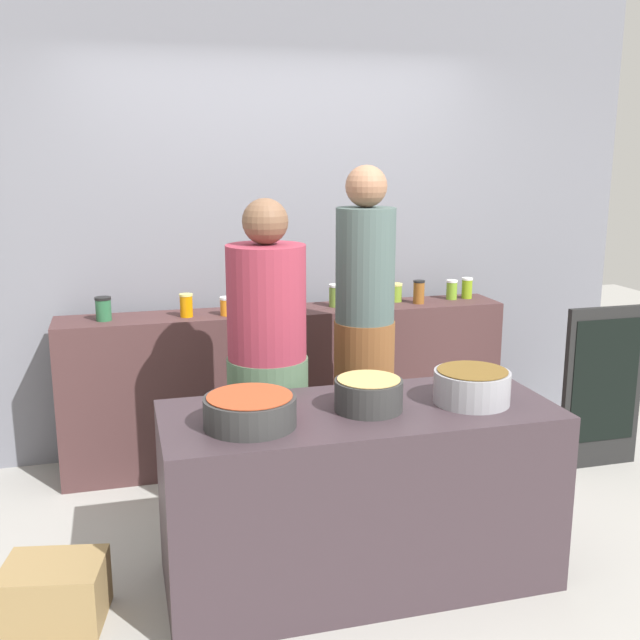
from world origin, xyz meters
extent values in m
plane|color=#999792|center=(0.00, 0.00, 0.00)|extent=(12.00, 12.00, 0.00)
cube|color=slate|center=(0.00, 1.45, 1.50)|extent=(4.80, 0.12, 3.00)
cube|color=#442B2B|center=(0.00, 1.10, 0.48)|extent=(2.70, 0.36, 0.95)
cube|color=#372A30|center=(0.00, -0.30, 0.40)|extent=(1.70, 0.70, 0.80)
cylinder|color=#275D39|center=(-1.06, 1.08, 1.01)|extent=(0.09, 0.09, 0.12)
cylinder|color=black|center=(-1.06, 1.08, 1.08)|extent=(0.09, 0.09, 0.01)
cylinder|color=#CA7607|center=(-0.60, 1.06, 1.01)|extent=(0.07, 0.07, 0.12)
cylinder|color=#D6C666|center=(-0.60, 1.06, 1.08)|extent=(0.08, 0.08, 0.01)
cylinder|color=orange|center=(-0.37, 1.04, 1.00)|extent=(0.08, 0.08, 0.09)
cylinder|color=silver|center=(-0.37, 1.04, 1.05)|extent=(0.08, 0.08, 0.01)
cylinder|color=olive|center=(-0.16, 1.05, 1.00)|extent=(0.07, 0.07, 0.09)
cylinder|color=#D6C666|center=(-0.16, 1.05, 1.05)|extent=(0.08, 0.08, 0.01)
cylinder|color=olive|center=(0.31, 1.11, 1.01)|extent=(0.08, 0.08, 0.12)
cylinder|color=silver|center=(0.31, 1.11, 1.08)|extent=(0.09, 0.09, 0.02)
cylinder|color=olive|center=(0.72, 1.17, 1.00)|extent=(0.08, 0.08, 0.10)
cylinder|color=#D6C666|center=(0.72, 1.17, 1.06)|extent=(0.09, 0.09, 0.01)
cylinder|color=brown|center=(0.84, 1.07, 1.02)|extent=(0.07, 0.07, 0.13)
cylinder|color=black|center=(0.84, 1.07, 1.09)|extent=(0.07, 0.07, 0.01)
cylinder|color=olive|center=(1.10, 1.14, 1.01)|extent=(0.07, 0.07, 0.11)
cylinder|color=silver|center=(1.10, 1.14, 1.07)|extent=(0.07, 0.07, 0.01)
cylinder|color=olive|center=(1.21, 1.15, 1.01)|extent=(0.07, 0.07, 0.12)
cylinder|color=silver|center=(1.21, 1.15, 1.08)|extent=(0.07, 0.07, 0.01)
cylinder|color=#2D2D2D|center=(-0.49, -0.38, 0.86)|extent=(0.37, 0.37, 0.12)
cylinder|color=#A03E21|center=(-0.49, -0.38, 0.93)|extent=(0.34, 0.34, 0.00)
cylinder|color=#2D2D2D|center=(0.03, -0.32, 0.87)|extent=(0.29, 0.29, 0.13)
cylinder|color=tan|center=(0.03, -0.32, 0.94)|extent=(0.27, 0.27, 0.00)
cylinder|color=gray|center=(0.50, -0.35, 0.87)|extent=(0.33, 0.33, 0.14)
cylinder|color=brown|center=(0.50, -0.35, 0.95)|extent=(0.31, 0.31, 0.00)
cylinder|color=#476147|center=(-0.29, 0.25, 0.45)|extent=(0.40, 0.40, 0.90)
cylinder|color=maroon|center=(-0.29, 0.25, 1.18)|extent=(0.38, 0.38, 0.55)
sphere|color=brown|center=(-0.29, 0.25, 1.56)|extent=(0.22, 0.22, 0.22)
cylinder|color=brown|center=(0.29, 0.51, 0.49)|extent=(0.33, 0.33, 0.99)
cylinder|color=#425451|center=(0.29, 0.51, 1.29)|extent=(0.32, 0.32, 0.61)
sphere|color=#8C6047|center=(0.29, 0.51, 1.71)|extent=(0.22, 0.22, 0.22)
cube|color=olive|center=(-1.29, -0.29, 0.13)|extent=(0.45, 0.38, 0.25)
cube|color=black|center=(1.80, 0.48, 0.50)|extent=(0.52, 0.04, 0.99)
cube|color=black|center=(1.80, 0.46, 0.55)|extent=(0.44, 0.01, 0.75)
camera|label=1|loc=(-0.96, -3.18, 1.87)|focal=41.75mm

